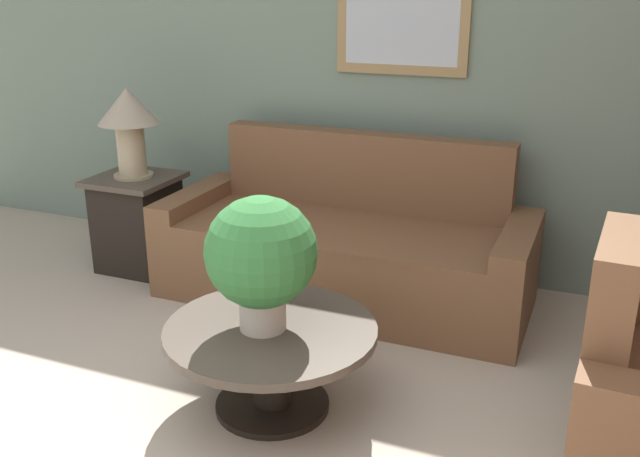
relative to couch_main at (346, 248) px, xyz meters
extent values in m
cube|color=slate|center=(-0.11, 0.59, 0.99)|extent=(7.10, 0.06, 2.60)
cube|color=#997A4C|center=(0.14, 0.54, 1.32)|extent=(0.83, 0.03, 0.66)
cube|color=#B2BCC6|center=(0.14, 0.53, 1.32)|extent=(0.71, 0.01, 0.54)
cube|color=brown|center=(0.00, -0.05, -0.07)|extent=(1.86, 0.90, 0.48)
cube|color=brown|center=(0.00, 0.32, 0.41)|extent=(1.86, 0.16, 0.48)
cube|color=brown|center=(-1.02, -0.05, -0.02)|extent=(0.18, 0.90, 0.58)
cube|color=brown|center=(1.02, -0.05, -0.02)|extent=(0.18, 0.90, 0.58)
cube|color=brown|center=(1.50, -1.07, 0.41)|extent=(0.19, 0.60, 0.48)
cylinder|color=black|center=(0.12, -1.28, -0.29)|extent=(0.52, 0.52, 0.03)
cylinder|color=black|center=(0.12, -1.28, -0.11)|extent=(0.17, 0.17, 0.34)
cylinder|color=#473D33|center=(0.12, -1.28, 0.08)|extent=(0.95, 0.95, 0.04)
cube|color=black|center=(-1.45, -0.11, -0.01)|extent=(0.45, 0.45, 0.60)
cube|color=#473D33|center=(-1.45, -0.11, 0.31)|extent=(0.53, 0.53, 0.03)
cylinder|color=tan|center=(-1.45, -0.11, 0.34)|extent=(0.25, 0.25, 0.02)
cylinder|color=tan|center=(-1.45, -0.11, 0.51)|extent=(0.18, 0.18, 0.33)
cone|color=gray|center=(-1.45, -0.11, 0.79)|extent=(0.39, 0.39, 0.23)
cylinder|color=beige|center=(0.10, -1.31, 0.19)|extent=(0.21, 0.21, 0.18)
sphere|color=#2D6B33|center=(0.10, -1.31, 0.46)|extent=(0.49, 0.49, 0.49)
camera|label=1|loc=(1.41, -3.81, 1.57)|focal=40.00mm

